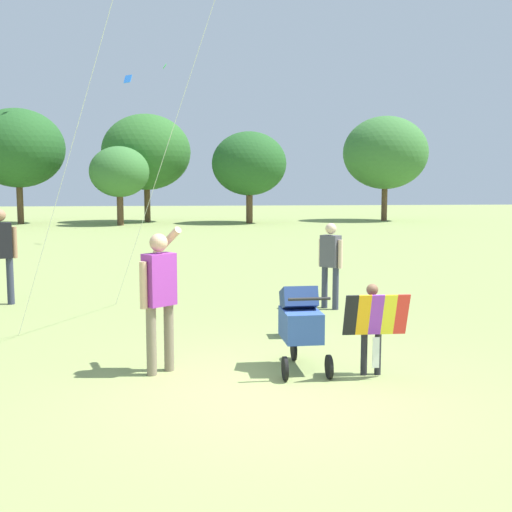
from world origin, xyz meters
TOP-DOWN VIEW (x-y plane):
  - ground_plane at (0.00, 0.00)m, footprint 120.00×120.00m
  - treeline_distant at (-1.91, 30.53)m, footprint 31.06×6.83m
  - child_with_butterfly_kite at (1.19, 0.48)m, footprint 0.75×0.35m
  - person_adult_flyer at (-1.29, 0.87)m, footprint 0.50×0.67m
  - stroller at (0.40, 0.83)m, footprint 0.57×1.09m
  - person_sitting_far at (1.61, 4.46)m, footprint 0.38×0.39m
  - person_couple_left at (-4.40, 5.48)m, footprint 0.55×0.36m
  - cooler_box at (0.64, 2.48)m, footprint 0.45×0.33m

SIDE VIEW (x-z plane):
  - ground_plane at x=0.00m, z-range 0.00..0.00m
  - cooler_box at x=0.64m, z-range 0.00..0.35m
  - stroller at x=0.40m, z-range 0.09..1.12m
  - child_with_butterfly_kite at x=1.19m, z-range 0.12..1.21m
  - person_sitting_far at x=1.61m, z-range 0.14..1.70m
  - person_adult_flyer at x=-1.29m, z-range 0.13..1.88m
  - person_couple_left at x=-4.40m, z-range 0.16..1.95m
  - treeline_distant at x=-1.91m, z-range 0.66..7.18m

